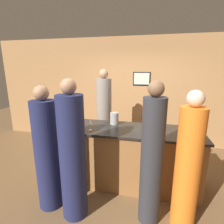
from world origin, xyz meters
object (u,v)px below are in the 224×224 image
guest_0 (152,160)px  guest_1 (73,157)px  guest_2 (47,153)px  wine_bottle_0 (185,121)px  bartender (104,118)px  guest_3 (188,167)px  ice_bucket (114,118)px

guest_0 → guest_1: guest_1 is taller
guest_2 → wine_bottle_0: 2.25m
bartender → guest_2: bearing=75.7°
bartender → guest_0: 1.87m
guest_1 → bartender: bearing=90.9°
guest_3 → wine_bottle_0: 1.02m
guest_1 → wine_bottle_0: size_ratio=6.00×
guest_0 → guest_3: bearing=3.5°
ice_bucket → guest_2: bearing=-128.0°
guest_2 → wine_bottle_0: guest_2 is taller
bartender → guest_1: bartender is taller
bartender → ice_bucket: (0.36, -0.62, 0.19)m
guest_3 → ice_bucket: 1.47m
guest_1 → ice_bucket: (0.33, 1.07, 0.24)m
bartender → wine_bottle_0: bartender is taller
bartender → guest_3: bartender is taller
guest_0 → guest_2: bearing=-178.3°
bartender → ice_bucket: 0.74m
guest_2 → bartender: bearing=75.7°
guest_0 → ice_bucket: guest_0 is taller
guest_0 → guest_3: 0.44m
wine_bottle_0 → ice_bucket: wine_bottle_0 is taller
guest_1 → guest_3: 1.45m
bartender → guest_2: 1.65m
guest_1 → guest_3: guest_1 is taller
guest_1 → guest_3: size_ratio=1.07×
ice_bucket → guest_1: bearing=-107.4°
guest_3 → ice_bucket: size_ratio=8.18×
wine_bottle_0 → ice_bucket: 1.21m
guest_0 → guest_3: guest_0 is taller
wine_bottle_0 → ice_bucket: bearing=-177.5°
guest_1 → guest_2: guest_1 is taller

